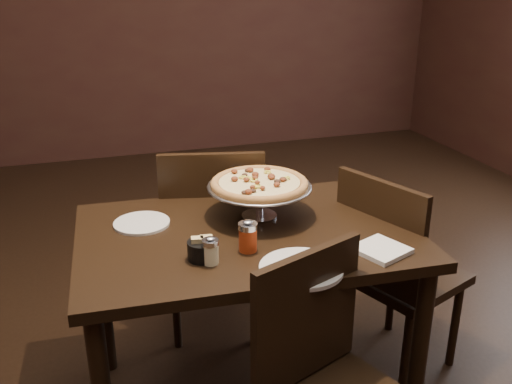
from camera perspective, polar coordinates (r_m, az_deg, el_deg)
name	(u,v)px	position (r m, az deg, el deg)	size (l,w,h in m)	color
room	(246,52)	(1.93, -1.02, 13.86)	(6.04, 7.04, 2.84)	black
dining_table	(247,255)	(2.13, -0.87, -6.34)	(1.27, 0.88, 0.76)	black
pizza_stand	(259,184)	(2.15, 0.34, 0.81)	(0.40, 0.40, 0.16)	#B9B9C1
parmesan_shaker	(211,251)	(1.85, -4.56, -5.89)	(0.05, 0.05, 0.10)	#F9F4C2
pepper_flake_shaker	(248,236)	(1.92, -0.82, -4.45)	(0.07, 0.07, 0.11)	maroon
packet_caddy	(203,249)	(1.89, -5.35, -5.72)	(0.10, 0.10, 0.08)	black
napkin_stack	(381,250)	(1.98, 12.40, -5.65)	(0.16, 0.16, 0.02)	white
plate_left	(142,223)	(2.18, -11.36, -3.07)	(0.21, 0.21, 0.01)	silver
plate_near	(301,268)	(1.83, 4.56, -7.61)	(0.27, 0.27, 0.01)	silver
serving_spatula	(271,195)	(2.06, 1.47, -0.29)	(0.14, 0.14, 0.02)	#B9B9C1
chair_far	(213,235)	(2.62, -4.29, -4.34)	(0.53, 0.53, 0.95)	black
chair_side	(394,268)	(2.45, 13.59, -7.40)	(0.55, 0.55, 0.91)	black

